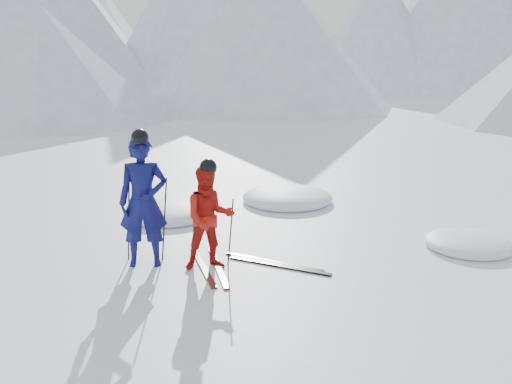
# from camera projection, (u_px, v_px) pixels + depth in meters

# --- Properties ---
(ground) EXTENTS (160.00, 160.00, 0.00)m
(ground) POSITION_uv_depth(u_px,v_px,m) (376.00, 274.00, 8.16)
(ground) COLOR white
(ground) RESTS_ON ground
(mountain_range) EXTENTS (106.15, 62.94, 15.53)m
(mountain_range) POSITION_uv_depth(u_px,v_px,m) (408.00, 7.00, 39.97)
(mountain_range) COLOR #B2BCD1
(mountain_range) RESTS_ON ground
(skier_blue) EXTENTS (0.83, 0.63, 2.03)m
(skier_blue) POSITION_uv_depth(u_px,v_px,m) (143.00, 202.00, 8.29)
(skier_blue) COLOR #0C0F4B
(skier_blue) RESTS_ON ground
(skier_red) EXTENTS (0.95, 0.85, 1.61)m
(skier_red) POSITION_uv_depth(u_px,v_px,m) (209.00, 218.00, 8.20)
(skier_red) COLOR #AC160D
(skier_red) RESTS_ON ground
(pole_blue_left) EXTENTS (0.13, 0.09, 1.35)m
(pole_blue_left) POSITION_uv_depth(u_px,v_px,m) (129.00, 220.00, 8.55)
(pole_blue_left) COLOR black
(pole_blue_left) RESTS_ON ground
(pole_blue_right) EXTENTS (0.13, 0.08, 1.35)m
(pole_blue_right) POSITION_uv_depth(u_px,v_px,m) (164.00, 219.00, 8.59)
(pole_blue_right) COLOR black
(pole_blue_right) RESTS_ON ground
(pole_red_left) EXTENTS (0.11, 0.09, 1.07)m
(pole_red_left) POSITION_uv_depth(u_px,v_px,m) (194.00, 229.00, 8.54)
(pole_red_left) COLOR black
(pole_red_left) RESTS_ON ground
(pole_red_right) EXTENTS (0.11, 0.08, 1.07)m
(pole_red_right) POSITION_uv_depth(u_px,v_px,m) (231.00, 232.00, 8.38)
(pole_red_right) COLOR black
(pole_red_right) RESTS_ON ground
(ski_worn_left) EXTENTS (0.74, 1.60, 0.03)m
(ski_worn_left) POSITION_uv_depth(u_px,v_px,m) (203.00, 266.00, 8.41)
(ski_worn_left) COLOR black
(ski_worn_left) RESTS_ON ground
(ski_worn_right) EXTENTS (0.63, 1.64, 0.03)m
(ski_worn_right) POSITION_uv_depth(u_px,v_px,m) (218.00, 267.00, 8.38)
(ski_worn_right) COLOR black
(ski_worn_right) RESTS_ON ground
(ski_loose_a) EXTENTS (1.61, 0.71, 0.03)m
(ski_loose_a) POSITION_uv_depth(u_px,v_px,m) (273.00, 262.00, 8.59)
(ski_loose_a) COLOR black
(ski_loose_a) RESTS_ON ground
(ski_loose_b) EXTENTS (1.63, 0.65, 0.03)m
(ski_loose_b) POSITION_uv_depth(u_px,v_px,m) (279.00, 266.00, 8.43)
(ski_loose_b) COLOR black
(ski_loose_b) RESTS_ON ground
(snow_lumps) EXTENTS (7.71, 7.49, 0.44)m
(snow_lumps) POSITION_uv_depth(u_px,v_px,m) (294.00, 222.00, 10.70)
(snow_lumps) COLOR white
(snow_lumps) RESTS_ON ground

